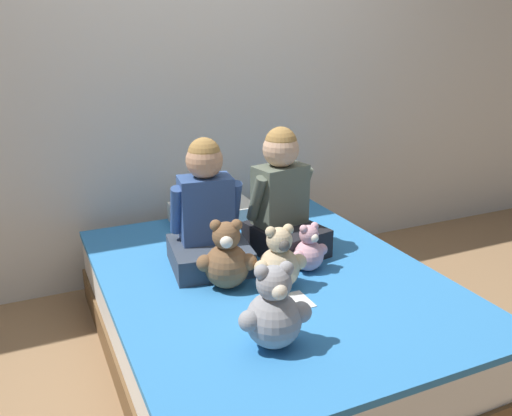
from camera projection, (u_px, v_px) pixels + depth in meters
ground_plane at (269, 350)px, 2.64m from camera, size 14.00×14.00×0.00m
wall_behind_bed at (191, 69)px, 3.13m from camera, size 8.00×0.06×2.50m
bed at (269, 314)px, 2.57m from camera, size 1.47×1.86×0.41m
child_on_left at (207, 217)px, 2.54m from camera, size 0.40×0.41×0.61m
child_on_right at (283, 201)px, 2.69m from camera, size 0.37×0.42×0.63m
teddy_bear_held_by_left_child at (227, 259)px, 2.35m from camera, size 0.25×0.20×0.31m
teddy_bear_held_by_right_child at (309, 251)px, 2.52m from camera, size 0.19×0.15×0.23m
teddy_bear_between_children at (279, 262)px, 2.35m from camera, size 0.24×0.18×0.29m
teddy_bear_at_foot_of_bed at (274, 312)px, 1.92m from camera, size 0.27×0.20×0.33m
pillow_at_headboard at (213, 214)px, 3.13m from camera, size 0.46×0.31×0.11m
sign_card at (286, 303)px, 2.25m from camera, size 0.21×0.15×0.00m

